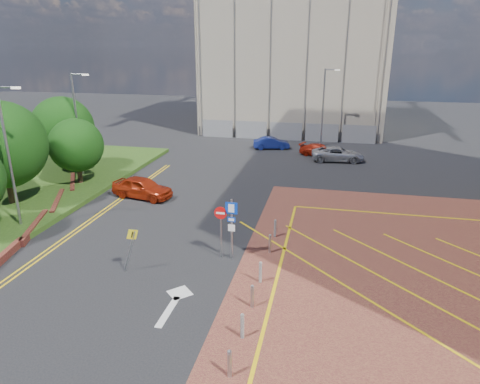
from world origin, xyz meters
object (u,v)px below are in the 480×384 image
(tree_c, at_px, (76,145))
(lamp_left_far, at_px, (78,121))
(car_red_left, at_px, (142,187))
(car_blue_back, at_px, (271,143))
(car_silver_back, at_px, (338,154))
(lamp_back, at_px, (324,105))
(warning_sign, at_px, (131,245))
(car_red_back, at_px, (320,150))
(lamp_left_near, at_px, (9,152))
(sign_cluster, at_px, (228,223))
(tree_d, at_px, (63,127))
(tree_b, at_px, (2,145))

(tree_c, distance_m, lamp_left_far, 2.65)
(car_red_left, distance_m, car_blue_back, 18.11)
(car_blue_back, distance_m, car_silver_back, 7.62)
(lamp_back, bearing_deg, car_silver_back, -74.99)
(warning_sign, height_order, car_red_back, warning_sign)
(tree_c, relative_size, lamp_left_near, 0.61)
(lamp_left_far, bearing_deg, lamp_back, 40.86)
(tree_c, relative_size, car_blue_back, 1.32)
(car_red_left, xyz_separation_m, car_red_back, (11.82, 14.75, -0.17))
(car_red_back, relative_size, car_silver_back, 0.83)
(lamp_left_near, xyz_separation_m, warning_sign, (8.63, -3.36, -3.23))
(lamp_left_far, xyz_separation_m, sign_cluster, (14.72, -11.02, -2.71))
(car_red_left, bearing_deg, lamp_left_near, 156.19)
(tree_c, distance_m, car_silver_back, 22.71)
(lamp_back, height_order, sign_cluster, lamp_back)
(sign_cluster, bearing_deg, lamp_back, 82.03)
(car_red_left, xyz_separation_m, car_silver_back, (13.51, 13.21, -0.08))
(tree_c, relative_size, car_red_left, 1.12)
(lamp_back, distance_m, sign_cluster, 27.38)
(tree_d, bearing_deg, lamp_left_far, -25.68)
(car_red_back, bearing_deg, lamp_left_far, 139.26)
(tree_c, distance_m, car_red_back, 22.20)
(lamp_left_far, height_order, car_red_back, lamp_left_far)
(lamp_left_far, relative_size, car_red_back, 2.02)
(lamp_back, xyz_separation_m, car_red_left, (-11.85, -19.41, -3.61))
(lamp_left_far, relative_size, car_red_left, 1.83)
(lamp_left_near, relative_size, car_red_back, 2.02)
(tree_b, bearing_deg, lamp_left_far, 81.23)
(sign_cluster, height_order, car_red_back, sign_cluster)
(lamp_left_near, bearing_deg, car_red_left, 54.77)
(lamp_left_far, relative_size, lamp_back, 1.00)
(tree_c, height_order, car_silver_back, tree_c)
(lamp_back, bearing_deg, lamp_left_far, -139.14)
(sign_cluster, distance_m, car_blue_back, 24.46)
(car_red_left, distance_m, car_red_back, 18.90)
(car_silver_back, bearing_deg, tree_c, 115.60)
(car_blue_back, bearing_deg, car_silver_back, -131.23)
(lamp_left_far, bearing_deg, warning_sign, -51.50)
(lamp_left_far, height_order, warning_sign, lamp_left_far)
(lamp_left_near, distance_m, lamp_left_far, 10.20)
(lamp_left_far, relative_size, car_blue_back, 2.16)
(lamp_left_near, height_order, car_red_back, lamp_left_near)
(tree_b, bearing_deg, car_blue_back, 54.54)
(tree_d, distance_m, car_red_back, 23.24)
(lamp_left_near, height_order, car_silver_back, lamp_left_near)
(tree_b, xyz_separation_m, car_silver_back, (21.24, 16.80, -3.57))
(tree_d, bearing_deg, car_red_left, -26.82)
(tree_b, height_order, car_red_left, tree_b)
(tree_c, height_order, lamp_left_far, lamp_left_far)
(tree_d, xyz_separation_m, lamp_left_far, (2.08, -1.00, 0.79))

